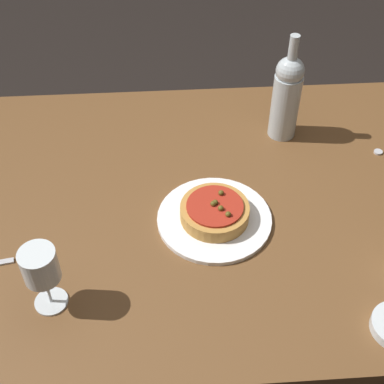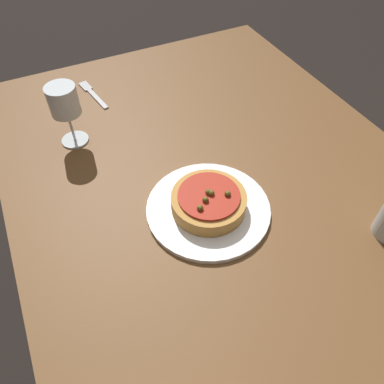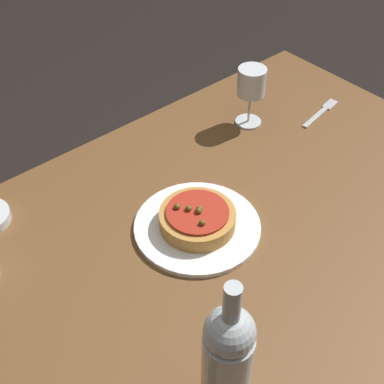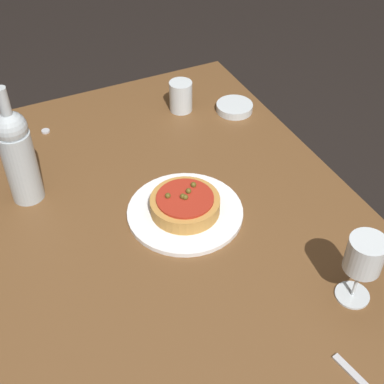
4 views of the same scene
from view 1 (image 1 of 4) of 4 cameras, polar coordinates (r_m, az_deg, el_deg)
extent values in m
plane|color=black|center=(1.98, -0.17, -16.01)|extent=(14.00, 14.00, 0.00)
cube|color=brown|center=(1.39, -0.23, -1.42)|extent=(1.42, 1.00, 0.03)
cylinder|color=brown|center=(2.05, -19.44, -0.44)|extent=(0.06, 0.06, 0.70)
cylinder|color=brown|center=(2.09, 17.07, 1.24)|extent=(0.06, 0.06, 0.70)
cylinder|color=white|center=(1.33, 2.40, -2.87)|extent=(0.28, 0.28, 0.01)
cylinder|color=#BC843D|center=(1.31, 2.43, -2.15)|extent=(0.17, 0.17, 0.04)
cylinder|color=#A82819|center=(1.29, 2.46, -1.50)|extent=(0.14, 0.14, 0.01)
sphere|color=brown|center=(1.27, 3.88, -2.39)|extent=(0.01, 0.01, 0.01)
sphere|color=brown|center=(1.28, 3.09, -1.75)|extent=(0.01, 0.01, 0.01)
sphere|color=brown|center=(1.29, 2.49, -1.11)|extent=(0.01, 0.01, 0.01)
sphere|color=brown|center=(1.29, 2.27, -1.26)|extent=(0.01, 0.01, 0.01)
sphere|color=brown|center=(1.32, 3.11, -0.10)|extent=(0.01, 0.01, 0.01)
cylinder|color=silver|center=(1.22, -14.76, -11.23)|extent=(0.07, 0.07, 0.00)
cylinder|color=silver|center=(1.18, -15.17, -9.97)|extent=(0.01, 0.01, 0.09)
cylinder|color=silver|center=(1.12, -15.95, -7.54)|extent=(0.08, 0.08, 0.08)
cylinder|color=#B2BCC1|center=(1.55, 9.88, 9.00)|extent=(0.08, 0.08, 0.19)
sphere|color=#B2BCC1|center=(1.49, 10.43, 12.58)|extent=(0.08, 0.08, 0.08)
cylinder|color=#B2BCC1|center=(1.45, 10.74, 14.60)|extent=(0.03, 0.03, 0.09)
cylinder|color=#B7B7BC|center=(1.60, 19.24, 4.05)|extent=(0.02, 0.02, 0.01)
camera|label=2|loc=(0.90, 38.29, 15.51)|focal=35.00mm
camera|label=3|loc=(1.64, 25.48, 37.90)|focal=50.00mm
camera|label=4|loc=(1.47, -42.03, 33.36)|focal=50.00mm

